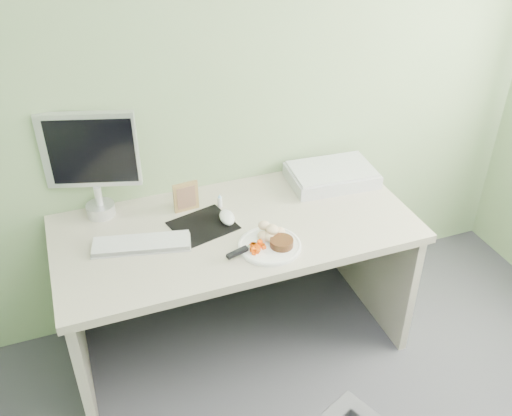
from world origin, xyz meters
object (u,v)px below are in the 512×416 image
object	(u,v)px
desk	(237,257)
plate	(270,246)
monitor	(91,159)
scanner	(332,176)

from	to	relation	value
desk	plate	world-z (taller)	plate
monitor	desk	bearing A→B (deg)	-13.11
desk	plate	distance (m)	0.29
plate	monitor	world-z (taller)	monitor
monitor	scanner	bearing A→B (deg)	10.46
scanner	monitor	xyz separation A→B (m)	(-1.12, 0.12, 0.25)
desk	scanner	size ratio (longest dim) A/B	3.79
scanner	monitor	world-z (taller)	monitor
scanner	monitor	distance (m)	1.15
desk	plate	bearing A→B (deg)	-67.14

